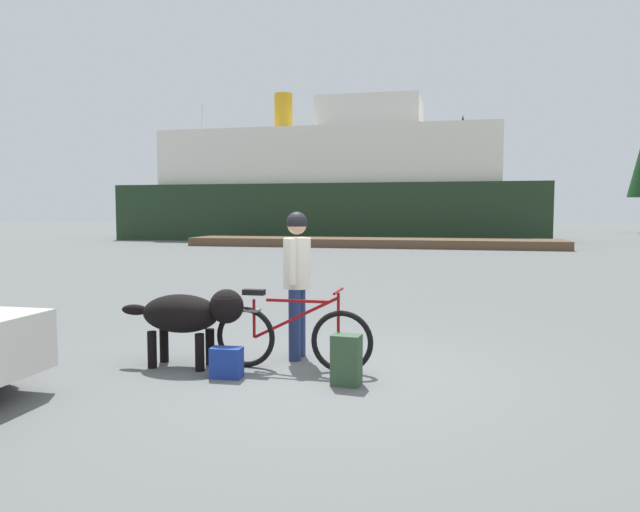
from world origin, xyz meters
TOP-DOWN VIEW (x-y plane):
  - ground_plane at (0.00, 0.00)m, footprint 160.00×160.00m
  - bicycle at (-0.30, 0.12)m, footprint 1.75×0.44m
  - person_cyclist at (-0.38, 0.62)m, footprint 0.32×0.53m
  - dog at (-1.44, -0.01)m, footprint 1.45×0.50m
  - backpack at (0.38, -0.31)m, footprint 0.30×0.23m
  - handbag_pannier at (-0.87, -0.33)m, footprint 0.33×0.19m
  - dock_pier at (-2.63, 22.44)m, footprint 17.71×2.94m
  - ferry_boat at (-6.06, 29.41)m, footprint 24.44×7.35m
  - sailboat_moored at (-14.72, 30.17)m, footprint 8.06×2.26m
  - pine_tree_far_left at (-13.12, 45.17)m, footprint 3.62×3.62m
  - pine_tree_center at (1.62, 44.18)m, footprint 3.37×3.37m
  - pine_tree_mid_back at (-11.94, 50.55)m, footprint 4.36×4.36m

SIDE VIEW (x-z plane):
  - ground_plane at x=0.00m, z-range 0.00..0.00m
  - handbag_pannier at x=-0.87m, z-range 0.00..0.32m
  - dock_pier at x=-2.63m, z-range 0.00..0.40m
  - backpack at x=0.38m, z-range 0.00..0.50m
  - bicycle at x=-0.30m, z-range -0.08..0.81m
  - sailboat_moored at x=-14.72m, z-range -3.75..4.73m
  - dog at x=-1.44m, z-range 0.15..1.03m
  - person_cyclist at x=-0.38m, z-range 0.17..1.89m
  - ferry_boat at x=-6.06m, z-range -1.30..7.53m
  - pine_tree_far_left at x=-13.12m, z-range 0.99..9.52m
  - pine_tree_center at x=1.62m, z-range 1.38..10.83m
  - pine_tree_mid_back at x=-11.94m, z-range 1.10..12.95m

